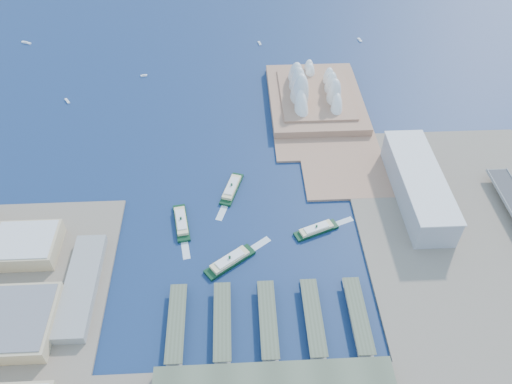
{
  "coord_description": "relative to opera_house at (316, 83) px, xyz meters",
  "views": [
    {
      "loc": [
        -8.8,
        -319.82,
        412.12
      ],
      "look_at": [
        10.56,
        81.22,
        18.0
      ],
      "focal_mm": 35.0,
      "sensor_mm": 36.0,
      "label": 1
    }
  ],
  "objects": [
    {
      "name": "ground",
      "position": [
        -105.0,
        -280.0,
        -32.0
      ],
      "size": [
        3000.0,
        3000.0,
        0.0
      ],
      "primitive_type": "plane",
      "color": "#0E1F41",
      "rests_on": "ground"
    },
    {
      "name": "east_land",
      "position": [
        135.0,
        -330.0,
        -30.5
      ],
      "size": [
        240.0,
        500.0,
        3.0
      ],
      "primitive_type": "cube",
      "color": "#7B6E5E",
      "rests_on": "ground"
    },
    {
      "name": "peninsula",
      "position": [
        2.5,
        -20.0,
        -30.5
      ],
      "size": [
        135.0,
        220.0,
        3.0
      ],
      "primitive_type": "cube",
      "color": "#9F7256",
      "rests_on": "ground"
    },
    {
      "name": "opera_house",
      "position": [
        0.0,
        0.0,
        0.0
      ],
      "size": [
        134.0,
        180.0,
        58.0
      ],
      "primitive_type": null,
      "color": "white",
      "rests_on": "peninsula"
    },
    {
      "name": "toaster_building",
      "position": [
        90.0,
        -200.0,
        -11.5
      ],
      "size": [
        45.0,
        155.0,
        35.0
      ],
      "primitive_type": "cube",
      "color": "#95959A",
      "rests_on": "east_land"
    },
    {
      "name": "ferry_wharves",
      "position": [
        -91.0,
        -355.0,
        -27.35
      ],
      "size": [
        184.0,
        90.0,
        9.3
      ],
      "primitive_type": null,
      "color": "#4D5641",
      "rests_on": "ground"
    },
    {
      "name": "terminal_building",
      "position": [
        -90.0,
        -415.0,
        -23.0
      ],
      "size": [
        200.0,
        28.0,
        12.0
      ],
      "primitive_type": "cube",
      "color": "gray",
      "rests_on": "south_land"
    },
    {
      "name": "ferry_a",
      "position": [
        -178.43,
        -226.86,
        -26.86
      ],
      "size": [
        22.7,
        55.9,
        10.28
      ],
      "primitive_type": null,
      "rotation": [
        0.0,
        0.0,
        0.17
      ],
      "color": "black",
      "rests_on": "ground"
    },
    {
      "name": "ferry_b",
      "position": [
        -122.07,
        -175.89,
        -26.88
      ],
      "size": [
        29.93,
        55.81,
        10.25
      ],
      "primitive_type": null,
      "rotation": [
        0.0,
        0.0,
        -0.32
      ],
      "color": "black",
      "rests_on": "ground"
    },
    {
      "name": "ferry_c",
      "position": [
        -125.43,
        -283.6,
        -26.62
      ],
      "size": [
        54.38,
        45.32,
        10.75
      ],
      "primitive_type": null,
      "rotation": [
        0.0,
        0.0,
        2.2
      ],
      "color": "black",
      "rests_on": "ground"
    },
    {
      "name": "ferry_d",
      "position": [
        -31.0,
        -244.9,
        -27.27
      ],
      "size": [
        51.25,
        30.23,
        9.47
      ],
      "primitive_type": null,
      "rotation": [
        0.0,
        0.0,
        1.95
      ],
      "color": "black",
      "rests_on": "ground"
    },
    {
      "name": "boat_a",
      "position": [
        -357.8,
        20.03,
        -30.69
      ],
      "size": [
        10.18,
        13.3,
        2.62
      ],
      "primitive_type": null,
      "rotation": [
        0.0,
        0.0,
        0.57
      ],
      "color": "white",
      "rests_on": "ground"
    },
    {
      "name": "boat_b",
      "position": [
        -254.5,
        83.9,
        -30.64
      ],
      "size": [
        10.58,
        5.63,
        2.71
      ],
      "primitive_type": null,
      "rotation": [
        0.0,
        0.0,
        1.79
      ],
      "color": "white",
      "rests_on": "ground"
    },
    {
      "name": "boat_c",
      "position": [
        101.45,
        180.83,
        -30.56
      ],
      "size": [
        6.39,
        13.35,
        2.89
      ],
      "primitive_type": null,
      "rotation": [
        0.0,
        0.0,
        3.36
      ],
      "color": "white",
      "rests_on": "ground"
    },
    {
      "name": "boat_d",
      "position": [
        -465.63,
        198.7,
        -30.46
      ],
      "size": [
        18.2,
        11.5,
        3.08
      ],
      "primitive_type": null,
      "rotation": [
        0.0,
        0.0,
        1.12
      ],
      "color": "white",
      "rests_on": "ground"
    },
    {
      "name": "boat_e",
      "position": [
        -70.3,
        177.77,
        -30.57
      ],
      "size": [
        6.22,
        12.15,
        2.85
      ],
      "primitive_type": null,
      "rotation": [
        0.0,
        0.0,
        0.23
      ],
      "color": "white",
      "rests_on": "ground"
    }
  ]
}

